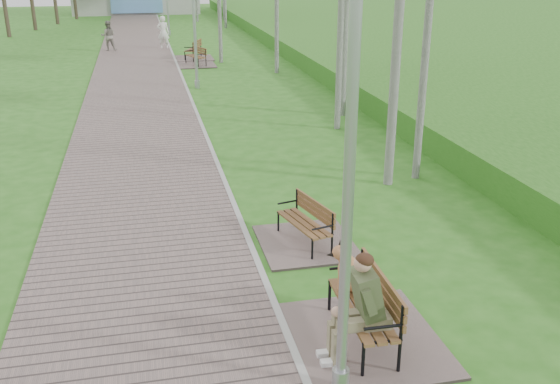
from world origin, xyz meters
The scene contains 11 objects.
walkway centered at (-1.75, 21.50, 0.02)m, with size 3.50×67.00×0.04m, color #675753.
kerb centered at (0.00, 21.50, 0.03)m, with size 0.10×67.00×0.05m, color #999993.
embankment centered at (12.00, 20.00, 0.00)m, with size 14.00×70.00×1.60m, color #498C2F.
bench_main centered at (0.83, 2.11, 0.46)m, with size 1.86×2.07×1.62m.
bench_second centered at (0.90, 5.02, 0.17)m, with size 1.55×1.72×0.95m.
bench_third centered at (0.87, 25.44, 0.19)m, with size 1.72×1.91×1.06m.
bench_far centered at (0.81, 23.51, 0.18)m, with size 1.60×1.78×0.98m.
lamp_post_near centered at (0.34, 1.28, 2.35)m, with size 0.19×0.19×5.03m.
lamp_post_second centered at (0.40, 18.53, 2.27)m, with size 0.19×0.19×4.85m.
pedestrian_near centered at (-0.31, 29.09, 0.83)m, with size 0.60×0.40×1.65m, color white.
pedestrian_far centered at (-3.03, 28.82, 0.74)m, with size 0.72×0.56×1.49m, color gray.
Camera 1 is at (-1.56, -4.15, 4.57)m, focal length 40.00 mm.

